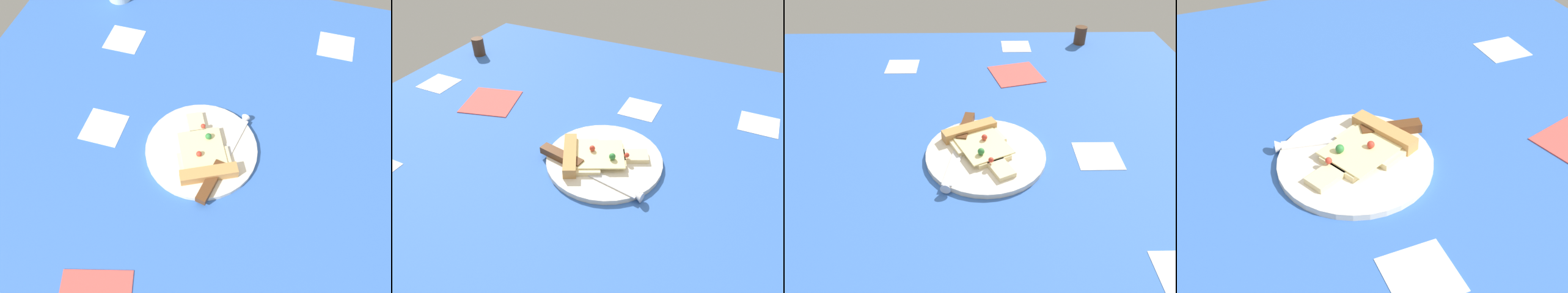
{
  "view_description": "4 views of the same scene",
  "coord_description": "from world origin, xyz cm",
  "views": [
    {
      "loc": [
        -9.14,
        43.82,
        77.65
      ],
      "look_at": [
        4.15,
        -3.03,
        3.75
      ],
      "focal_mm": 38.81,
      "sensor_mm": 36.0,
      "label": 1
    },
    {
      "loc": [
        -49.42,
        -25.92,
        49.14
      ],
      "look_at": [
        2.7,
        -1.1,
        3.45
      ],
      "focal_mm": 32.67,
      "sensor_mm": 36.0,
      "label": 2
    },
    {
      "loc": [
        1.22,
        -64.72,
        48.64
      ],
      "look_at": [
        2.19,
        -4.11,
        2.24
      ],
      "focal_mm": 34.78,
      "sensor_mm": 36.0,
      "label": 3
    },
    {
      "loc": [
        62.3,
        -26.11,
        53.5
      ],
      "look_at": [
        3.35,
        -1.78,
        2.74
      ],
      "focal_mm": 48.43,
      "sensor_mm": 36.0,
      "label": 4
    }
  ],
  "objects": [
    {
      "name": "knife",
      "position": [
        -1.65,
        -1.24,
        1.69
      ],
      "size": [
        6.4,
        23.98,
        2.45
      ],
      "rotation": [
        0.0,
        0.0,
        2.96
      ],
      "color": "silver",
      "rests_on": "plate"
    },
    {
      "name": "ground_plane",
      "position": [
        0.01,
        0.0,
        -1.5
      ],
      "size": [
        128.49,
        128.49,
        3.0
      ],
      "color": "#3360B7",
      "rests_on": "ground"
    },
    {
      "name": "pizza_slice",
      "position": [
        2.15,
        -2.31,
        1.88
      ],
      "size": [
        14.9,
        19.06,
        2.67
      ],
      "rotation": [
        0.0,
        0.0,
        3.59
      ],
      "color": "beige",
      "rests_on": "plate"
    },
    {
      "name": "pepper_shaker",
      "position": [
        35.6,
        54.13,
        2.78
      ],
      "size": [
        3.74,
        3.74,
        5.56
      ],
      "primitive_type": "cylinder",
      "color": "#4C2D19",
      "rests_on": "ground_plane"
    },
    {
      "name": "napkin",
      "position": [
        12.88,
        32.1,
        0.2
      ],
      "size": [
        15.9,
        15.9,
        0.4
      ],
      "primitive_type": "cube",
      "rotation": [
        0.0,
        0.0,
        0.26
      ],
      "color": "#E54C47",
      "rests_on": "ground_plane"
    },
    {
      "name": "plate",
      "position": [
        3.29,
        -4.62,
        0.54
      ],
      "size": [
        24.31,
        24.31,
        1.08
      ],
      "primitive_type": "cylinder",
      "color": "silver",
      "rests_on": "ground_plane"
    }
  ]
}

